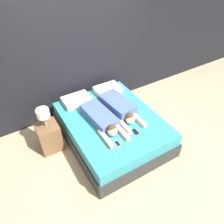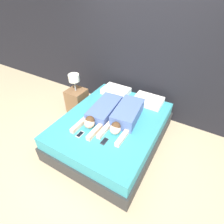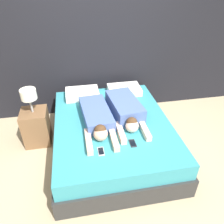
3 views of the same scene
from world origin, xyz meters
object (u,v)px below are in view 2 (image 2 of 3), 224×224
object	(u,v)px
pillow_head_left	(116,91)
nightstand	(77,100)
cell_phone_right	(104,141)
bed	(112,130)
person_left	(102,111)
person_right	(126,115)
pillow_head_right	(148,101)
cell_phone_left	(80,134)

from	to	relation	value
pillow_head_left	nightstand	world-z (taller)	nightstand
cell_phone_right	bed	bearing A→B (deg)	107.94
cell_phone_right	nightstand	world-z (taller)	nightstand
person_left	person_right	world-z (taller)	person_right
person_left	cell_phone_right	size ratio (longest dim) A/B	8.07
nightstand	person_left	bearing A→B (deg)	-22.79
pillow_head_left	pillow_head_right	world-z (taller)	same
cell_phone_left	cell_phone_right	distance (m)	0.40
pillow_head_left	cell_phone_left	distance (m)	1.33
bed	cell_phone_right	size ratio (longest dim) A/B	14.60
cell_phone_left	nightstand	bearing A→B (deg)	132.40
pillow_head_right	cell_phone_right	distance (m)	1.27
pillow_head_right	person_left	xyz separation A→B (m)	(-0.56, -0.76, 0.03)
pillow_head_left	cell_phone_right	bearing A→B (deg)	-67.85
pillow_head_right	person_right	world-z (taller)	person_right
person_left	cell_phone_right	bearing A→B (deg)	-53.52
bed	pillow_head_left	bearing A→B (deg)	114.78
pillow_head_left	cell_phone_left	size ratio (longest dim) A/B	3.84
pillow_head_left	nightstand	bearing A→B (deg)	-152.18
person_left	cell_phone_right	distance (m)	0.62
bed	nightstand	distance (m)	1.15
cell_phone_right	pillow_head_right	bearing A→B (deg)	81.42
person_right	cell_phone_left	bearing A→B (deg)	-124.19
pillow_head_left	person_left	size ratio (longest dim) A/B	0.48
cell_phone_right	nightstand	distance (m)	1.54
person_left	nightstand	world-z (taller)	nightstand
bed	person_right	distance (m)	0.43
cell_phone_left	cell_phone_right	world-z (taller)	same
person_right	cell_phone_right	xyz separation A→B (m)	(-0.05, -0.59, -0.10)
bed	person_right	bearing A→B (deg)	23.22
nightstand	cell_phone_left	bearing A→B (deg)	-47.60
pillow_head_left	cell_phone_left	world-z (taller)	pillow_head_left
pillow_head_left	cell_phone_left	bearing A→B (deg)	-85.00
pillow_head_left	person_right	distance (m)	0.88
pillow_head_left	person_left	distance (m)	0.78
cell_phone_left	nightstand	size ratio (longest dim) A/B	0.15
pillow_head_right	nightstand	world-z (taller)	nightstand
person_left	cell_phone_left	bearing A→B (deg)	-92.87
cell_phone_left	pillow_head_right	bearing A→B (deg)	66.16
cell_phone_right	nightstand	xyz separation A→B (m)	(-1.25, 0.87, -0.19)
person_left	cell_phone_right	xyz separation A→B (m)	(0.37, -0.50, -0.08)
person_left	cell_phone_left	xyz separation A→B (m)	(-0.03, -0.57, -0.08)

